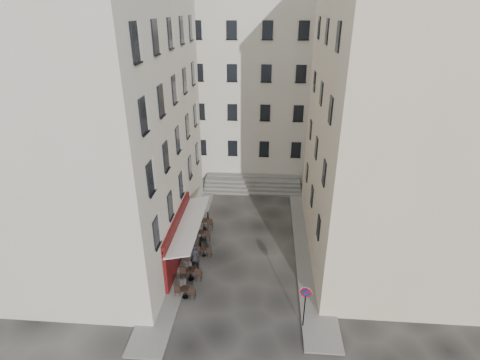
# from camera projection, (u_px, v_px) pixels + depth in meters

# --- Properties ---
(ground) EXTENTS (90.00, 90.00, 0.00)m
(ground) POSITION_uv_depth(u_px,v_px,m) (243.00, 273.00, 24.41)
(ground) COLOR black
(ground) RESTS_ON ground
(sidewalk_left) EXTENTS (2.00, 22.00, 0.12)m
(sidewalk_left) POSITION_uv_depth(u_px,v_px,m) (188.00, 235.00, 28.32)
(sidewalk_left) COLOR slate
(sidewalk_left) RESTS_ON ground
(sidewalk_right) EXTENTS (2.00, 18.00, 0.12)m
(sidewalk_right) POSITION_uv_depth(u_px,v_px,m) (309.00, 248.00, 26.78)
(sidewalk_right) COLOR slate
(sidewalk_right) RESTS_ON ground
(building_left) EXTENTS (12.20, 16.20, 20.60)m
(building_left) POSITION_uv_depth(u_px,v_px,m) (81.00, 102.00, 23.52)
(building_left) COLOR beige
(building_left) RESTS_ON ground
(building_right) EXTENTS (12.20, 14.20, 18.60)m
(building_right) POSITION_uv_depth(u_px,v_px,m) (418.00, 123.00, 22.91)
(building_right) COLOR beige
(building_right) RESTS_ON ground
(building_back) EXTENTS (18.20, 10.20, 18.60)m
(building_back) POSITION_uv_depth(u_px,v_px,m) (247.00, 77.00, 37.73)
(building_back) COLOR beige
(building_back) RESTS_ON ground
(cafe_storefront) EXTENTS (1.74, 7.30, 3.50)m
(cafe_storefront) POSITION_uv_depth(u_px,v_px,m) (180.00, 237.00, 24.83)
(cafe_storefront) COLOR #430D09
(cafe_storefront) RESTS_ON ground
(stone_steps) EXTENTS (9.00, 3.15, 0.80)m
(stone_steps) POSITION_uv_depth(u_px,v_px,m) (252.00, 184.00, 35.61)
(stone_steps) COLOR slate
(stone_steps) RESTS_ON ground
(bollard_near) EXTENTS (0.12, 0.12, 0.98)m
(bollard_near) POSITION_uv_depth(u_px,v_px,m) (191.00, 274.00, 23.52)
(bollard_near) COLOR black
(bollard_near) RESTS_ON ground
(bollard_mid) EXTENTS (0.12, 0.12, 0.98)m
(bollard_mid) POSITION_uv_depth(u_px,v_px,m) (200.00, 242.00, 26.68)
(bollard_mid) COLOR black
(bollard_mid) RESTS_ON ground
(bollard_far) EXTENTS (0.12, 0.12, 0.98)m
(bollard_far) POSITION_uv_depth(u_px,v_px,m) (208.00, 217.00, 29.85)
(bollard_far) COLOR black
(bollard_far) RESTS_ON ground
(no_parking_sign) EXTENTS (0.61, 0.16, 2.70)m
(no_parking_sign) POSITION_uv_depth(u_px,v_px,m) (305.00, 300.00, 19.48)
(no_parking_sign) COLOR black
(no_parking_sign) RESTS_ON ground
(bistro_table_a) EXTENTS (1.27, 0.59, 0.89)m
(bistro_table_a) POSITION_uv_depth(u_px,v_px,m) (185.00, 291.00, 22.16)
(bistro_table_a) COLOR black
(bistro_table_a) RESTS_ON ground
(bistro_table_b) EXTENTS (1.40, 0.66, 0.99)m
(bistro_table_b) POSITION_uv_depth(u_px,v_px,m) (191.00, 273.00, 23.63)
(bistro_table_b) COLOR black
(bistro_table_b) RESTS_ON ground
(bistro_table_c) EXTENTS (1.14, 0.53, 0.80)m
(bistro_table_c) POSITION_uv_depth(u_px,v_px,m) (204.00, 251.00, 25.89)
(bistro_table_c) COLOR black
(bistro_table_c) RESTS_ON ground
(bistro_table_d) EXTENTS (1.30, 0.61, 0.92)m
(bistro_table_d) POSITION_uv_depth(u_px,v_px,m) (202.00, 235.00, 27.65)
(bistro_table_d) COLOR black
(bistro_table_d) RESTS_ON ground
(bistro_table_e) EXTENTS (1.43, 0.67, 1.01)m
(bistro_table_e) POSITION_uv_depth(u_px,v_px,m) (204.00, 223.00, 29.00)
(bistro_table_e) COLOR black
(bistro_table_e) RESTS_ON ground
(pedestrian) EXTENTS (0.71, 0.50, 1.86)m
(pedestrian) POSITION_uv_depth(u_px,v_px,m) (195.00, 257.00, 24.43)
(pedestrian) COLOR black
(pedestrian) RESTS_ON ground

